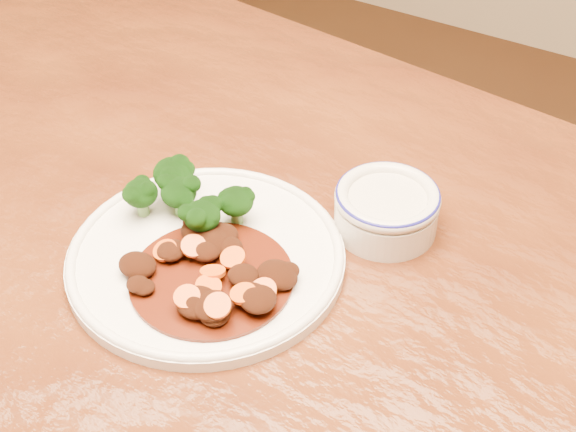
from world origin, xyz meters
The scene contains 5 objects.
dining_table centered at (0.00, 0.00, 0.67)m, with size 1.60×1.07×0.75m.
dinner_plate centered at (-0.03, -0.01, 0.76)m, with size 0.28×0.28×0.02m.
broccoli_florets centered at (-0.09, 0.03, 0.79)m, with size 0.13×0.08×0.05m.
mince_stew centered at (-0.01, -0.03, 0.77)m, with size 0.16×0.16×0.03m.
dip_bowl centered at (0.09, 0.13, 0.78)m, with size 0.11×0.11×0.05m.
Camera 1 is at (0.34, -0.46, 1.31)m, focal length 50.00 mm.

